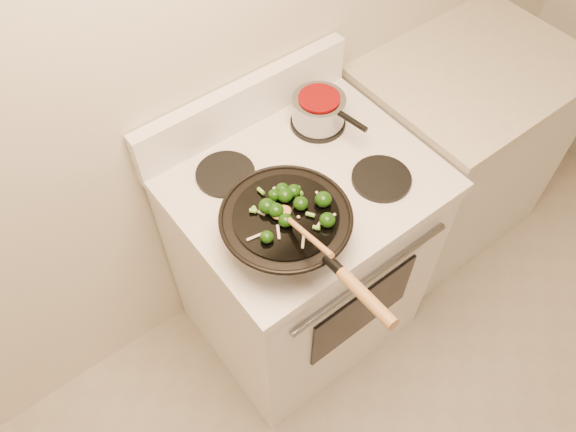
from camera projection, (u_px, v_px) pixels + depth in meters
stove at (300, 257)px, 2.05m from camera, size 0.78×0.67×1.08m
counter_unit at (450, 152)px, 2.38m from camera, size 0.80×0.62×0.91m
wok at (287, 227)px, 1.49m from camera, size 0.35×0.59×0.17m
stirfry at (291, 205)px, 1.46m from camera, size 0.25×0.22×0.04m
wooden_spoon at (295, 224)px, 1.39m from camera, size 0.06×0.25×0.11m
saucepan at (319, 110)px, 1.77m from camera, size 0.17×0.27×0.10m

